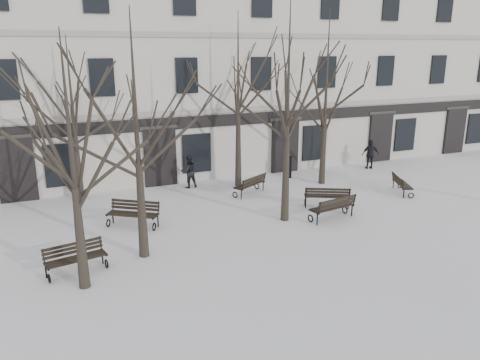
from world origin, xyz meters
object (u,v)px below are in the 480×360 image
bench_3 (133,213)px  bench_4 (251,184)px  tree_0 (70,134)px  bench_2 (327,196)px  tree_1 (135,108)px  bench_1 (333,207)px  tree_2 (288,88)px  bench_5 (401,184)px  bench_0 (75,257)px

bench_3 → bench_4: bearing=53.2°
tree_0 → bench_2: bearing=17.4°
tree_1 → bench_1: 8.91m
tree_2 → bench_1: (1.80, -0.74, -4.72)m
tree_2 → bench_4: (0.11, 3.64, -4.76)m
tree_1 → bench_4: size_ratio=4.16×
tree_2 → bench_4: size_ratio=4.43×
bench_1 → bench_3: 7.92m
bench_4 → bench_5: bearing=129.3°
tree_2 → bench_5: size_ratio=4.72×
tree_0 → bench_4: size_ratio=3.81×
bench_2 → bench_4: 3.78m
bench_0 → bench_2: bench_2 is taller
bench_0 → bench_3: bench_3 is taller
bench_3 → bench_5: 12.59m
bench_4 → bench_5: 7.19m
tree_0 → bench_2: tree_0 is taller
bench_3 → bench_5: size_ratio=1.13×
bench_4 → tree_2: bearing=58.6°
tree_2 → bench_0: tree_2 is taller
tree_2 → bench_4: 5.99m
tree_0 → bench_1: tree_0 is taller
tree_0 → bench_3: (2.22, 4.27, -3.97)m
tree_1 → bench_3: bearing=86.3°
bench_5 → tree_2: bearing=122.8°
bench_2 → tree_0: bearing=44.8°
bench_0 → bench_1: 9.95m
tree_1 → bench_3: (0.19, 2.84, -4.40)m
bench_0 → bench_5: size_ratio=1.07×
tree_2 → tree_0: bearing=-161.9°
tree_1 → bench_5: (12.76, 2.23, -4.48)m
tree_2 → bench_2: bearing=14.7°
tree_1 → bench_3: size_ratio=3.92×
tree_0 → bench_0: size_ratio=3.78×
bench_1 → bench_4: (-1.69, 4.37, -0.04)m
bench_1 → tree_2: bearing=-31.9°
bench_1 → bench_3: (-7.55, 2.40, 0.00)m
tree_1 → bench_2: (8.32, 1.81, -4.42)m
bench_2 → bench_5: bench_2 is taller
bench_0 → bench_4: 9.72m
tree_0 → bench_5: bearing=13.9°
tree_2 → bench_3: 7.62m
bench_5 → bench_3: bearing=111.2°
bench_1 → bench_2: bearing=-123.0°
bench_2 → bench_5: 4.46m
bench_1 → bench_2: size_ratio=1.03×
bench_4 → bench_5: size_ratio=1.07×
bench_2 → bench_3: 8.20m
bench_0 → bench_1: (9.91, 0.80, 0.04)m
tree_0 → bench_5: size_ratio=4.06×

